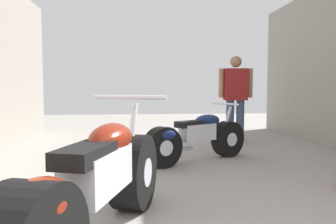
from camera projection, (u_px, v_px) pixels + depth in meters
name	position (u px, v px, depth m)	size (l,w,h in m)	color
ground_plane	(182.00, 172.00, 4.10)	(17.89, 17.89, 0.00)	gray
motorcycle_maroon_cruiser	(96.00, 189.00, 2.09)	(0.92, 2.06, 0.97)	black
motorcycle_black_naked	(196.00, 138.00, 4.63)	(1.58, 1.03, 0.81)	black
mechanic_in_blue	(235.00, 93.00, 6.42)	(0.66, 0.28, 1.64)	#384766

